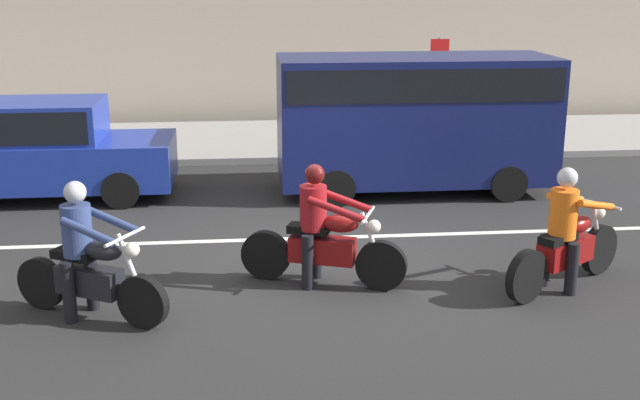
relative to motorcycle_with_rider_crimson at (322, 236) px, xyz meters
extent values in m
plane|color=#242424|center=(0.13, 0.92, -0.64)|extent=(80.00, 80.00, 0.00)
cube|color=gray|center=(0.13, 8.92, -0.57)|extent=(40.00, 4.40, 0.14)
cube|color=silver|center=(-0.65, 1.82, -0.64)|extent=(18.00, 0.14, 0.01)
cylinder|color=black|center=(0.72, -0.27, -0.32)|extent=(0.65, 0.33, 0.64)
cylinder|color=black|center=(-0.70, 0.26, -0.32)|extent=(0.65, 0.33, 0.64)
cylinder|color=silver|center=(0.61, -0.23, 0.00)|extent=(0.33, 0.17, 0.71)
cube|color=maroon|center=(0.01, -0.01, -0.18)|extent=(0.88, 0.55, 0.32)
ellipsoid|color=maroon|center=(0.22, -0.08, 0.19)|extent=(0.53, 0.39, 0.22)
cube|color=black|center=(-0.16, 0.06, 0.09)|extent=(0.57, 0.40, 0.10)
cylinder|color=silver|center=(0.55, -0.20, 0.33)|extent=(0.28, 0.67, 0.04)
sphere|color=silver|center=(0.63, -0.23, 0.19)|extent=(0.17, 0.17, 0.17)
cylinder|color=silver|center=(-0.22, 0.25, -0.30)|extent=(0.68, 0.31, 0.07)
cylinder|color=black|center=(-0.19, -0.14, -0.29)|extent=(0.19, 0.19, 0.70)
cylinder|color=black|center=(-0.05, 0.23, -0.29)|extent=(0.19, 0.19, 0.70)
cylinder|color=maroon|center=(-0.10, 0.04, 0.37)|extent=(0.44, 0.44, 0.56)
cylinder|color=maroon|center=(0.15, -0.29, 0.43)|extent=(0.71, 0.33, 0.30)
cylinder|color=maroon|center=(0.30, 0.12, 0.43)|extent=(0.71, 0.33, 0.30)
sphere|color=tan|center=(-0.08, 0.03, 0.77)|extent=(0.20, 0.20, 0.20)
sphere|color=#510F0F|center=(-0.08, 0.03, 0.80)|extent=(0.25, 0.25, 0.25)
cylinder|color=black|center=(3.68, 0.03, -0.31)|extent=(0.62, 0.46, 0.66)
cylinder|color=black|center=(2.39, -0.82, -0.31)|extent=(0.62, 0.46, 0.66)
cylinder|color=silver|center=(3.58, -0.03, 0.02)|extent=(0.31, 0.23, 0.73)
cube|color=maroon|center=(3.03, -0.39, -0.17)|extent=(0.86, 0.70, 0.32)
ellipsoid|color=maroon|center=(3.22, -0.27, 0.14)|extent=(0.53, 0.46, 0.22)
cube|color=black|center=(2.88, -0.49, 0.04)|extent=(0.57, 0.49, 0.10)
cylinder|color=silver|center=(3.53, -0.06, 0.36)|extent=(0.42, 0.61, 0.04)
sphere|color=silver|center=(3.59, -0.02, 0.22)|extent=(0.17, 0.17, 0.17)
cylinder|color=silver|center=(2.69, -0.42, -0.29)|extent=(0.62, 0.44, 0.07)
cylinder|color=black|center=(3.03, -0.64, -0.31)|extent=(0.21, 0.21, 0.66)
cylinder|color=black|center=(2.81, -0.30, -0.31)|extent=(0.21, 0.21, 0.66)
cylinder|color=orange|center=(2.93, -0.46, 0.35)|extent=(0.47, 0.47, 0.61)
cylinder|color=orange|center=(3.35, -0.44, 0.44)|extent=(0.66, 0.48, 0.26)
cylinder|color=orange|center=(3.11, -0.08, 0.44)|extent=(0.66, 0.48, 0.26)
sphere|color=tan|center=(2.95, -0.45, 0.77)|extent=(0.20, 0.20, 0.20)
sphere|color=#B7B7BC|center=(2.95, -0.45, 0.80)|extent=(0.25, 0.25, 0.25)
cylinder|color=black|center=(-2.10, -1.11, -0.33)|extent=(0.61, 0.40, 0.62)
cylinder|color=black|center=(-3.36, -0.43, -0.33)|extent=(0.61, 0.40, 0.62)
cylinder|color=silver|center=(-2.21, -1.05, 0.04)|extent=(0.35, 0.22, 0.80)
cube|color=black|center=(-2.73, -0.77, -0.19)|extent=(0.82, 0.62, 0.32)
ellipsoid|color=black|center=(-2.54, -0.87, 0.21)|extent=(0.54, 0.44, 0.22)
cube|color=black|center=(-2.89, -0.68, 0.11)|extent=(0.57, 0.46, 0.10)
cylinder|color=silver|center=(-2.26, -1.02, 0.41)|extent=(0.37, 0.64, 0.04)
sphere|color=silver|center=(-2.19, -1.06, 0.27)|extent=(0.17, 0.17, 0.17)
cylinder|color=silver|center=(-2.92, -0.49, -0.31)|extent=(0.65, 0.39, 0.07)
cylinder|color=black|center=(-2.95, -0.88, -0.28)|extent=(0.20, 0.20, 0.72)
cylinder|color=black|center=(-2.76, -0.53, -0.28)|extent=(0.20, 0.20, 0.72)
cylinder|color=navy|center=(-2.84, -0.71, 0.40)|extent=(0.46, 0.46, 0.59)
cylinder|color=navy|center=(-2.66, -1.06, 0.49)|extent=(0.64, 0.40, 0.26)
cylinder|color=navy|center=(-2.45, -0.67, 0.49)|extent=(0.64, 0.40, 0.26)
sphere|color=tan|center=(-2.82, -0.72, 0.82)|extent=(0.20, 0.20, 0.20)
sphere|color=#B7B7BC|center=(-2.82, -0.72, 0.85)|extent=(0.25, 0.25, 0.25)
cube|color=navy|center=(-4.38, 4.53, 0.00)|extent=(4.35, 1.76, 0.80)
cube|color=navy|center=(-4.60, 4.53, 0.74)|extent=(2.39, 1.62, 0.68)
cube|color=black|center=(-4.60, 4.53, 0.74)|extent=(2.20, 1.65, 0.54)
cylinder|color=black|center=(-3.03, 4.53, -0.32)|extent=(0.64, 1.82, 0.64)
cube|color=#11194C|center=(2.10, 4.39, 0.70)|extent=(4.84, 1.90, 2.19)
cube|color=black|center=(2.10, 4.39, 1.40)|extent=(4.69, 1.93, 0.56)
cylinder|color=black|center=(3.60, 4.39, -0.32)|extent=(0.64, 1.96, 0.64)
cylinder|color=black|center=(0.60, 4.39, -0.32)|extent=(0.64, 1.96, 0.64)
cylinder|color=gray|center=(3.66, 9.01, 0.63)|extent=(0.08, 0.08, 2.26)
cube|color=red|center=(3.66, 8.98, 1.51)|extent=(0.44, 0.03, 0.44)
camera|label=1|loc=(-0.93, -9.41, 3.17)|focal=44.48mm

